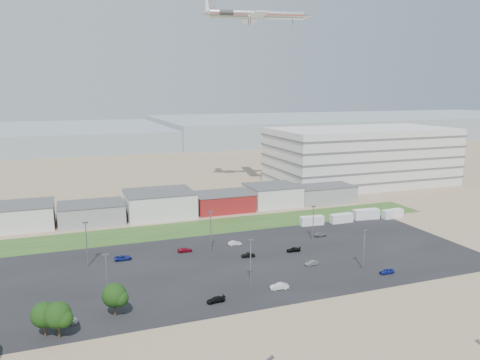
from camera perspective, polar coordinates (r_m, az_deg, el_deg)
name	(u,v)px	position (r m, az deg, el deg)	size (l,w,h in m)	color
ground	(256,298)	(97.47, 1.99, -14.23)	(700.00, 700.00, 0.00)	#897157
parking_lot	(244,262)	(116.30, 0.50, -9.96)	(120.00, 50.00, 0.01)	black
grass_strip	(191,229)	(143.83, -5.96, -5.92)	(160.00, 16.00, 0.02)	#344E1D
hills_backdrop	(159,135)	(405.07, -9.86, 5.43)	(700.00, 200.00, 9.00)	gray
building_row	(126,206)	(157.95, -13.72, -3.15)	(170.00, 20.00, 8.00)	silver
parking_garage	(361,156)	(217.59, 14.52, 2.86)	(80.00, 40.00, 25.00)	silver
box_trailer_a	(312,221)	(148.21, 8.75, -4.92)	(7.45, 2.33, 2.79)	silver
box_trailer_b	(341,218)	(152.69, 12.25, -4.57)	(7.50, 2.34, 2.81)	silver
box_trailer_c	(366,214)	(158.72, 15.11, -4.04)	(8.63, 2.70, 3.23)	silver
box_trailer_d	(393,214)	(162.63, 18.10, -3.93)	(7.49, 2.34, 2.81)	silver
tree_mid	(44,317)	(88.91, -22.77, -15.20)	(4.67, 4.67, 7.01)	black
tree_right	(58,318)	(87.60, -21.32, -15.38)	(4.89, 4.89, 7.33)	black
tree_near	(114,298)	(92.05, -15.05, -13.69)	(4.85, 4.85, 7.28)	black
lightpole_front_l	(107,278)	(97.44, -15.93, -11.46)	(1.18, 0.49, 10.00)	slate
lightpole_front_m	(251,263)	(101.16, 1.30, -10.09)	(1.22, 0.51, 10.34)	slate
lightpole_front_r	(364,250)	(114.22, 14.86, -8.20)	(1.12, 0.47, 9.49)	slate
lightpole_back_l	(87,244)	(117.46, -18.19, -7.47)	(1.29, 0.54, 10.99)	slate
lightpole_back_m	(211,232)	(121.51, -3.57, -6.33)	(1.29, 0.54, 10.95)	slate
lightpole_back_r	(313,223)	(132.74, 8.90, -5.21)	(1.16, 0.48, 9.84)	slate
airliner	(257,14)	(189.37, 2.10, 19.53)	(44.47, 30.32, 13.14)	silver
parked_car_1	(312,263)	(115.41, 8.74, -9.97)	(1.17, 3.37, 1.11)	#595B5E
parked_car_2	(387,271)	(114.21, 17.46, -10.56)	(1.41, 3.49, 1.19)	navy
parked_car_3	(216,300)	(95.72, -2.97, -14.36)	(1.54, 3.79, 1.10)	black
parked_car_6	(185,250)	(123.76, -6.73, -8.46)	(1.58, 3.88, 1.13)	maroon
parked_car_7	(248,255)	(119.28, 0.99, -9.13)	(1.20, 3.44, 1.13)	black
parked_car_8	(320,234)	(137.42, 9.73, -6.54)	(1.52, 3.79, 1.29)	#A5A5AA
parked_car_9	(123,258)	(120.84, -14.08, -9.19)	(1.96, 4.26, 1.18)	navy
parked_car_10	(65,321)	(93.10, -20.58, -15.77)	(1.81, 4.45, 1.29)	silver
parked_car_11	(235,243)	(128.10, -0.63, -7.70)	(1.25, 3.59, 1.18)	silver
parked_car_12	(293,250)	(124.03, 6.53, -8.42)	(1.53, 3.76, 1.09)	black
parked_car_13	(279,286)	(101.59, 4.81, -12.78)	(1.37, 3.94, 1.30)	silver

